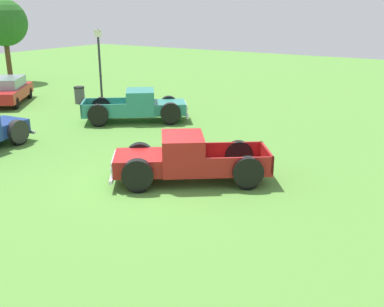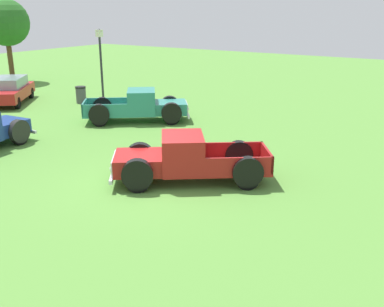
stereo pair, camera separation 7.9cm
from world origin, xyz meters
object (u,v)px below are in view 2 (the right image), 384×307
Objects in this scene: pickup_truck_foreground at (181,160)px; oak_tree_west at (6,23)px; pickup_truck_behind_left at (143,106)px; trash_can at (81,95)px; lamp_post_far at (101,67)px; sedan_distant_b at (9,90)px.

oak_tree_west is at bearing 65.78° from pickup_truck_foreground.
pickup_truck_behind_left is 0.85× the size of oak_tree_west.
trash_can is at bearing 75.89° from pickup_truck_behind_left.
trash_can is (0.09, 1.80, -1.70)m from lamp_post_far.
lamp_post_far is 4.38× the size of trash_can.
pickup_truck_behind_left is 16.30m from oak_tree_west.
sedan_distant_b is (4.66, 14.80, 0.05)m from pickup_truck_foreground.
pickup_truck_behind_left reaches higher than sedan_distant_b.
pickup_truck_behind_left is at bearing -104.93° from oak_tree_west.
pickup_truck_foreground reaches higher than trash_can.
sedan_distant_b is at bearing 112.22° from lamp_post_far.
trash_can is 10.79m from oak_tree_west.
pickup_truck_behind_left is 1.10× the size of sedan_distant_b.
pickup_truck_foreground is 23.53m from oak_tree_west.
trash_can is at bearing 87.21° from lamp_post_far.
oak_tree_west reaches higher than lamp_post_far.
pickup_truck_behind_left is at bearing -85.01° from sedan_distant_b.
pickup_truck_foreground is 5.20× the size of trash_can.
lamp_post_far reaches higher than trash_can.
sedan_distant_b is at bearing 94.99° from pickup_truck_behind_left.
sedan_distant_b is 0.77× the size of oak_tree_west.
oak_tree_west is (4.11, 15.39, 3.44)m from pickup_truck_behind_left.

